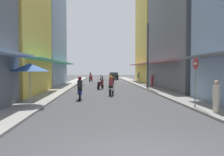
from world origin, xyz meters
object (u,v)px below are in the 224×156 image
at_px(motorbike_blue, 80,89).
at_px(pedestrian_foreground, 152,80).
at_px(motorbike_white, 111,87).
at_px(motorbike_black, 112,81).
at_px(motorbike_maroon, 101,84).
at_px(pedestrian_midway, 138,77).
at_px(motorbike_silver, 101,78).
at_px(pedestrian_crossing, 216,98).
at_px(utility_pole, 148,56).
at_px(motorbike_red, 91,77).
at_px(parked_car, 114,76).
at_px(street_sign_no_entry, 195,76).
at_px(vendor_umbrella, 30,67).
at_px(motorbike_orange, 112,80).

height_order(motorbike_blue, pedestrian_foreground, motorbike_blue).
bearing_deg(motorbike_white, motorbike_black, 86.14).
xyz_separation_m(motorbike_maroon, pedestrian_midway, (5.91, 11.10, 0.33)).
xyz_separation_m(motorbike_silver, pedestrian_midway, (5.61, -7.68, 0.33)).
bearing_deg(pedestrian_midway, pedestrian_foreground, -89.62).
xyz_separation_m(pedestrian_midway, pedestrian_crossing, (-0.83, -24.56, -0.05)).
xyz_separation_m(motorbike_black, utility_pole, (3.21, -6.26, 2.92)).
height_order(motorbike_red, utility_pole, utility_pole).
distance_m(parked_car, utility_pole, 22.16).
bearing_deg(motorbike_black, parked_car, 85.53).
bearing_deg(utility_pole, motorbike_silver, 102.96).
height_order(parked_car, street_sign_no_entry, street_sign_no_entry).
distance_m(parked_car, pedestrian_midway, 10.67).
height_order(motorbike_black, vendor_umbrella, vendor_umbrella).
distance_m(motorbike_blue, pedestrian_crossing, 8.66).
bearing_deg(vendor_umbrella, street_sign_no_entry, -11.43).
bearing_deg(motorbike_red, parked_car, 56.82).
height_order(pedestrian_midway, utility_pole, utility_pole).
height_order(parked_car, pedestrian_midway, pedestrian_midway).
xyz_separation_m(motorbike_white, motorbike_red, (-2.32, 20.30, 0.00)).
bearing_deg(motorbike_blue, motorbike_silver, 86.16).
bearing_deg(motorbike_orange, parked_car, 85.02).
relative_size(motorbike_red, parked_car, 0.42).
bearing_deg(parked_car, motorbike_black, -94.47).
xyz_separation_m(motorbike_maroon, motorbike_silver, (0.30, 18.78, 0.00)).
distance_m(pedestrian_foreground, street_sign_no_entry, 14.67).
height_order(motorbike_black, motorbike_orange, same).
xyz_separation_m(motorbike_black, pedestrian_crossing, (3.52, -19.11, 0.28)).
height_order(motorbike_black, motorbike_silver, same).
distance_m(pedestrian_midway, utility_pole, 12.04).
distance_m(parked_car, vendor_umbrella, 32.46).
bearing_deg(motorbike_silver, utility_pole, -77.04).
bearing_deg(pedestrian_crossing, street_sign_no_entry, 107.74).
height_order(motorbike_black, parked_car, parked_car).
height_order(motorbike_maroon, motorbike_red, motorbike_red).
bearing_deg(pedestrian_foreground, motorbike_red, 121.37).
height_order(motorbike_white, pedestrian_foreground, motorbike_white).
bearing_deg(pedestrian_midway, motorbike_red, 154.08).
relative_size(motorbike_maroon, motorbike_white, 0.97).
bearing_deg(pedestrian_crossing, pedestrian_foreground, 86.79).
relative_size(pedestrian_midway, vendor_umbrella, 0.70).
relative_size(vendor_umbrella, utility_pole, 0.36).
bearing_deg(pedestrian_foreground, utility_pole, -111.72).
bearing_deg(motorbike_silver, street_sign_no_entry, -81.98).
relative_size(motorbike_black, street_sign_no_entry, 0.66).
bearing_deg(motorbike_orange, pedestrian_foreground, -62.39).
bearing_deg(pedestrian_midway, street_sign_no_entry, -93.06).
height_order(pedestrian_foreground, utility_pole, utility_pole).
relative_size(motorbike_blue, motorbike_orange, 1.03).
relative_size(motorbike_maroon, utility_pole, 0.26).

